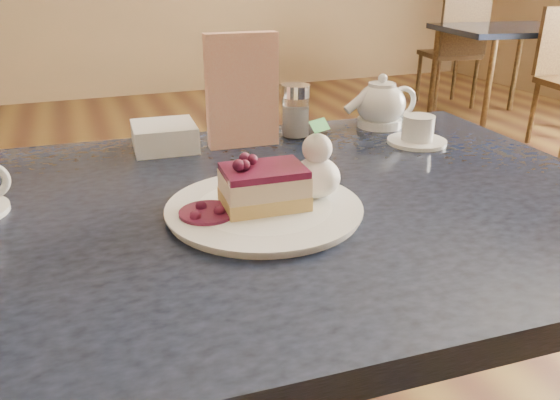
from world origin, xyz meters
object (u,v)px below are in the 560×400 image
object	(u,v)px
bg_table_far_right	(497,115)
cheesecake_slice	(264,187)
main_table	(256,245)
tea_set	(387,110)
dessert_plate	(264,209)

from	to	relation	value
bg_table_far_right	cheesecake_slice	bearing A→B (deg)	-128.49
main_table	bg_table_far_right	size ratio (longest dim) A/B	0.74
cheesecake_slice	tea_set	size ratio (longest dim) A/B	0.49
tea_set	cheesecake_slice	bearing A→B (deg)	-141.12
tea_set	bg_table_far_right	distance (m)	3.45
tea_set	main_table	bearing A→B (deg)	-145.58
dessert_plate	bg_table_far_right	bearing A→B (deg)	42.27
dessert_plate	bg_table_far_right	xyz separation A→B (m)	(2.89, 2.63, -0.74)
cheesecake_slice	tea_set	bearing A→B (deg)	41.81
tea_set	bg_table_far_right	size ratio (longest dim) A/B	0.15
dessert_plate	cheesecake_slice	bearing A→B (deg)	0.00
dessert_plate	cheesecake_slice	world-z (taller)	cheesecake_slice
cheesecake_slice	tea_set	distance (m)	0.55
main_table	dessert_plate	bearing A→B (deg)	-90.00
main_table	tea_set	bearing A→B (deg)	37.36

